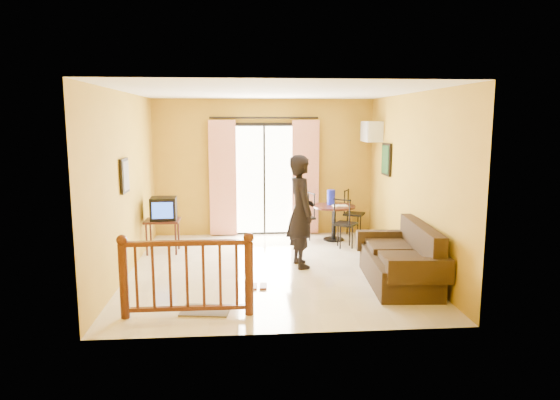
{
  "coord_description": "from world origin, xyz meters",
  "views": [
    {
      "loc": [
        -0.49,
        -7.77,
        2.37
      ],
      "look_at": [
        0.15,
        0.2,
        1.09
      ],
      "focal_mm": 32.0,
      "sensor_mm": 36.0,
      "label": 1
    }
  ],
  "objects": [
    {
      "name": "tv_table",
      "position": [
        -1.9,
        1.15,
        0.53
      ],
      "size": [
        0.61,
        0.51,
        0.61
      ],
      "color": "black",
      "rests_on": "ground"
    },
    {
      "name": "picture_left",
      "position": [
        -2.22,
        -0.2,
        1.55
      ],
      "size": [
        0.05,
        0.42,
        0.52
      ],
      "color": "black",
      "rests_on": "room_shell"
    },
    {
      "name": "standing_person",
      "position": [
        0.48,
        0.11,
        0.91
      ],
      "size": [
        0.55,
        0.73,
        1.83
      ],
      "primitive_type": "imported",
      "rotation": [
        0.0,
        0.0,
        1.75
      ],
      "color": "black",
      "rests_on": "ground"
    },
    {
      "name": "room_shell",
      "position": [
        0.0,
        0.0,
        1.7
      ],
      "size": [
        5.0,
        5.0,
        5.0
      ],
      "color": "white",
      "rests_on": "ground"
    },
    {
      "name": "stair_balustrade",
      "position": [
        -1.15,
        -1.9,
        0.56
      ],
      "size": [
        1.63,
        0.13,
        1.04
      ],
      "color": "#471E0F",
      "rests_on": "ground"
    },
    {
      "name": "air_conditioner",
      "position": [
        2.09,
        1.95,
        2.15
      ],
      "size": [
        0.31,
        0.6,
        0.4
      ],
      "color": "white",
      "rests_on": "room_shell"
    },
    {
      "name": "water_jug",
      "position": [
        1.31,
        1.95,
        0.85
      ],
      "size": [
        0.16,
        0.16,
        0.3
      ],
      "primitive_type": "cylinder",
      "color": "#141CC3",
      "rests_on": "dining_table"
    },
    {
      "name": "television",
      "position": [
        -1.87,
        1.15,
        0.81
      ],
      "size": [
        0.47,
        0.44,
        0.4
      ],
      "rotation": [
        0.0,
        0.0,
        0.05
      ],
      "color": "black",
      "rests_on": "tv_table"
    },
    {
      "name": "ground",
      "position": [
        0.0,
        0.0,
        0.0
      ],
      "size": [
        5.0,
        5.0,
        0.0
      ],
      "primitive_type": "plane",
      "color": "beige",
      "rests_on": "ground"
    },
    {
      "name": "bowl",
      "position": [
        1.85,
        0.31,
        0.42
      ],
      "size": [
        0.21,
        0.21,
        0.06
      ],
      "primitive_type": "imported",
      "rotation": [
        0.0,
        0.0,
        0.1
      ],
      "color": "#5C2B1F",
      "rests_on": "coffee_table"
    },
    {
      "name": "doormat",
      "position": [
        -0.95,
        -1.76,
        0.01
      ],
      "size": [
        0.65,
        0.48,
        0.02
      ],
      "primitive_type": "cube",
      "rotation": [
        0.0,
        0.0,
        -0.15
      ],
      "color": "#5F574C",
      "rests_on": "ground"
    },
    {
      "name": "sandals",
      "position": [
        -0.25,
        -0.91,
        0.01
      ],
      "size": [
        0.26,
        0.26,
        0.03
      ],
      "color": "#5C2B1F",
      "rests_on": "ground"
    },
    {
      "name": "serving_tray",
      "position": [
        1.45,
        1.74,
        0.71
      ],
      "size": [
        0.29,
        0.2,
        0.02
      ],
      "primitive_type": "cube",
      "rotation": [
        0.0,
        0.0,
        0.07
      ],
      "color": "white",
      "rests_on": "dining_table"
    },
    {
      "name": "dining_table",
      "position": [
        1.35,
        1.84,
        0.55
      ],
      "size": [
        0.84,
        0.84,
        0.7
      ],
      "color": "black",
      "rests_on": "ground"
    },
    {
      "name": "sofa",
      "position": [
        1.86,
        -0.9,
        0.33
      ],
      "size": [
        0.97,
        1.9,
        0.88
      ],
      "rotation": [
        0.0,
        0.0,
        -0.07
      ],
      "color": "#312213",
      "rests_on": "ground"
    },
    {
      "name": "dining_chairs",
      "position": [
        1.35,
        1.8,
        0.0
      ],
      "size": [
        1.61,
        1.53,
        0.95
      ],
      "color": "black",
      "rests_on": "ground"
    },
    {
      "name": "botanical_print",
      "position": [
        2.22,
        1.3,
        1.65
      ],
      "size": [
        0.05,
        0.5,
        0.6
      ],
      "color": "black",
      "rests_on": "room_shell"
    },
    {
      "name": "balcony_door",
      "position": [
        0.0,
        2.43,
        1.19
      ],
      "size": [
        2.25,
        0.14,
        2.46
      ],
      "color": "black",
      "rests_on": "ground"
    },
    {
      "name": "coffee_table",
      "position": [
        1.85,
        0.3,
        0.26
      ],
      "size": [
        0.49,
        0.88,
        0.39
      ],
      "color": "black",
      "rests_on": "ground"
    }
  ]
}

